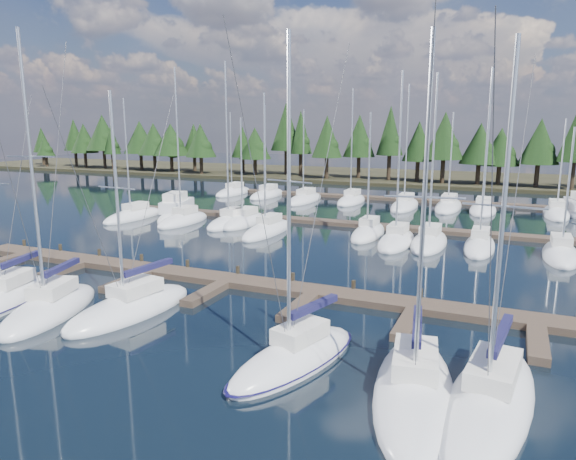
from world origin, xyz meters
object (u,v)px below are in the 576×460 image
at_px(front_sailboat_1, 8,298).
at_px(front_sailboat_4, 295,358).
at_px(front_sailboat_5, 414,390).
at_px(main_dock, 225,283).
at_px(front_sailboat_2, 51,309).
at_px(front_sailboat_3, 131,308).
at_px(front_sailboat_6, 489,401).
at_px(motor_yacht_left, 177,213).

distance_m(front_sailboat_1, front_sailboat_4, 18.26).
height_order(front_sailboat_4, front_sailboat_5, front_sailboat_4).
relative_size(front_sailboat_1, front_sailboat_4, 0.88).
relative_size(main_dock, front_sailboat_2, 2.83).
distance_m(front_sailboat_1, front_sailboat_2, 3.71).
bearing_deg(front_sailboat_3, front_sailboat_2, -154.33).
height_order(main_dock, front_sailboat_4, front_sailboat_4).
bearing_deg(front_sailboat_6, front_sailboat_1, 177.95).
bearing_deg(front_sailboat_1, front_sailboat_6, -2.05).
bearing_deg(front_sailboat_3, main_dock, 69.97).
bearing_deg(front_sailboat_4, motor_yacht_left, 133.10).
distance_m(front_sailboat_2, motor_yacht_left, 29.87).
distance_m(main_dock, front_sailboat_4, 11.79).
bearing_deg(front_sailboat_5, front_sailboat_2, 177.44).
distance_m(front_sailboat_3, front_sailboat_4, 10.84).
distance_m(front_sailboat_3, front_sailboat_5, 16.06).
relative_size(front_sailboat_2, front_sailboat_4, 1.08).
distance_m(front_sailboat_5, motor_yacht_left, 42.23).
height_order(front_sailboat_2, front_sailboat_4, front_sailboat_2).
bearing_deg(front_sailboat_4, front_sailboat_1, 178.47).
relative_size(main_dock, front_sailboat_3, 3.49).
distance_m(front_sailboat_3, motor_yacht_left, 29.95).
bearing_deg(front_sailboat_4, front_sailboat_6, -3.27).
bearing_deg(motor_yacht_left, front_sailboat_6, -39.85).
distance_m(front_sailboat_2, front_sailboat_4, 14.56).
distance_m(front_sailboat_1, motor_yacht_left, 28.38).
xyz_separation_m(front_sailboat_2, front_sailboat_5, (19.74, -0.88, -0.02)).
xyz_separation_m(front_sailboat_3, front_sailboat_5, (15.82, -2.77, 0.00)).
relative_size(front_sailboat_3, front_sailboat_5, 0.90).
relative_size(front_sailboat_2, front_sailboat_5, 1.11).
relative_size(front_sailboat_1, front_sailboat_5, 0.91).
bearing_deg(main_dock, front_sailboat_6, -28.43).
relative_size(front_sailboat_6, motor_yacht_left, 1.37).
relative_size(front_sailboat_3, front_sailboat_6, 0.92).
relative_size(front_sailboat_1, motor_yacht_left, 1.28).
distance_m(main_dock, motor_yacht_left, 26.27).
relative_size(front_sailboat_5, front_sailboat_6, 1.02).
bearing_deg(front_sailboat_2, main_dock, 52.69).
height_order(front_sailboat_2, front_sailboat_5, front_sailboat_2).
xyz_separation_m(front_sailboat_2, front_sailboat_4, (14.56, -0.19, -0.00)).
height_order(front_sailboat_5, motor_yacht_left, front_sailboat_5).
height_order(front_sailboat_1, front_sailboat_5, front_sailboat_5).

